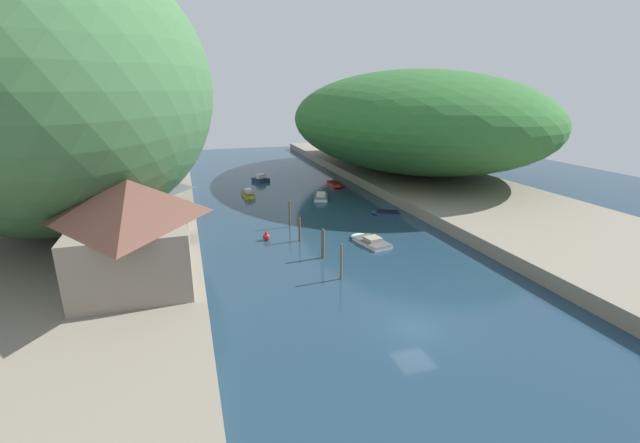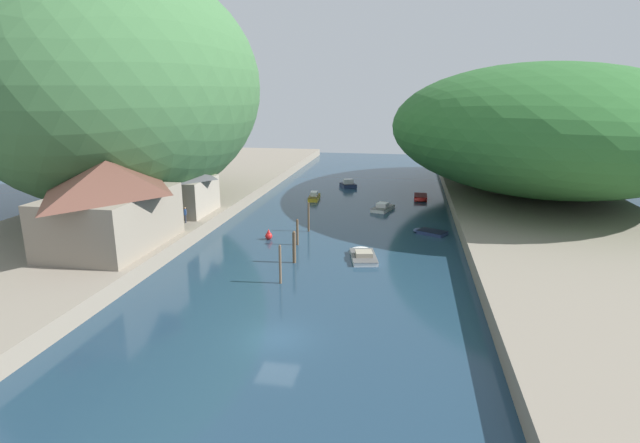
# 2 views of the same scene
# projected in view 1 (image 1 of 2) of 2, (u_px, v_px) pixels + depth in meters

# --- Properties ---
(water_surface) EXTENTS (130.00, 130.00, 0.00)m
(water_surface) POSITION_uv_depth(u_px,v_px,m) (300.00, 212.00, 56.25)
(water_surface) COLOR #1E384C
(water_surface) RESTS_ON ground
(left_bank) EXTENTS (22.00, 120.00, 1.41)m
(left_bank) POSITION_uv_depth(u_px,v_px,m) (96.00, 224.00, 49.04)
(left_bank) COLOR gray
(left_bank) RESTS_ON ground
(right_bank) EXTENTS (22.00, 120.00, 1.41)m
(right_bank) POSITION_uv_depth(u_px,v_px,m) (459.00, 194.00, 63.03)
(right_bank) COLOR gray
(right_bank) RESTS_ON ground
(hillside_left) EXTENTS (30.14, 42.19, 27.94)m
(hillside_left) POSITION_uv_depth(u_px,v_px,m) (58.00, 90.00, 42.71)
(hillside_left) COLOR #3D6B3D
(hillside_left) RESTS_ON left_bank
(hillside_right) EXTENTS (40.61, 56.85, 17.33)m
(hillside_right) POSITION_uv_depth(u_px,v_px,m) (412.00, 120.00, 76.32)
(hillside_right) COLOR #2D662D
(hillside_right) RESTS_ON right_bank
(waterfront_building) EXTENTS (8.60, 12.78, 7.74)m
(waterfront_building) POSITION_uv_depth(u_px,v_px,m) (133.00, 227.00, 32.66)
(waterfront_building) COLOR gray
(waterfront_building) RESTS_ON left_bank
(boathouse_shed) EXTENTS (5.42, 7.56, 5.34)m
(boathouse_shed) POSITION_uv_depth(u_px,v_px,m) (159.00, 201.00, 45.22)
(boathouse_shed) COLOR gray
(boathouse_shed) RESTS_ON left_bank
(boat_cabin_cruiser) EXTENTS (3.15, 5.62, 0.81)m
(boat_cabin_cruiser) POSITION_uv_depth(u_px,v_px,m) (369.00, 240.00, 45.00)
(boat_cabin_cruiser) COLOR white
(boat_cabin_cruiser) RESTS_ON water_surface
(boat_yellow_tender) EXTENTS (3.28, 5.11, 1.03)m
(boat_yellow_tender) POSITION_uv_depth(u_px,v_px,m) (321.00, 196.00, 63.08)
(boat_yellow_tender) COLOR white
(boat_yellow_tender) RESTS_ON water_surface
(boat_mid_channel) EXTENTS (4.01, 3.23, 0.39)m
(boat_mid_channel) POSITION_uv_depth(u_px,v_px,m) (385.00, 213.00, 55.21)
(boat_mid_channel) COLOR navy
(boat_mid_channel) RESTS_ON water_surface
(boat_navy_launch) EXTENTS (1.60, 4.97, 1.16)m
(boat_navy_launch) POSITION_uv_depth(u_px,v_px,m) (247.00, 193.00, 64.68)
(boat_navy_launch) COLOR gold
(boat_navy_launch) RESTS_ON water_surface
(boat_red_skiff) EXTENTS (1.78, 4.24, 0.60)m
(boat_red_skiff) POSITION_uv_depth(u_px,v_px,m) (336.00, 185.00, 70.69)
(boat_red_skiff) COLOR red
(boat_red_skiff) RESTS_ON water_surface
(boat_white_cruiser) EXTENTS (3.26, 3.84, 1.35)m
(boat_white_cruiser) POSITION_uv_depth(u_px,v_px,m) (260.00, 179.00, 74.47)
(boat_white_cruiser) COLOR navy
(boat_white_cruiser) RESTS_ON water_surface
(mooring_post_nearest) EXTENTS (0.20, 0.20, 3.24)m
(mooring_post_nearest) POSITION_uv_depth(u_px,v_px,m) (341.00, 261.00, 36.03)
(mooring_post_nearest) COLOR brown
(mooring_post_nearest) RESTS_ON water_surface
(mooring_post_second) EXTENTS (0.31, 0.31, 2.96)m
(mooring_post_second) POSITION_uv_depth(u_px,v_px,m) (323.00, 243.00, 40.61)
(mooring_post_second) COLOR brown
(mooring_post_second) RESTS_ON water_surface
(mooring_post_middle) EXTENTS (0.24, 0.24, 2.68)m
(mooring_post_middle) POSITION_uv_depth(u_px,v_px,m) (300.00, 229.00, 45.21)
(mooring_post_middle) COLOR brown
(mooring_post_middle) RESTS_ON water_surface
(mooring_post_fourth) EXTENTS (0.21, 0.21, 3.26)m
(mooring_post_fourth) POSITION_uv_depth(u_px,v_px,m) (290.00, 213.00, 49.73)
(mooring_post_fourth) COLOR brown
(mooring_post_fourth) RESTS_ON water_surface
(channel_buoy_near) EXTENTS (0.74, 0.74, 1.12)m
(channel_buoy_near) POSITION_uv_depth(u_px,v_px,m) (266.00, 236.00, 45.70)
(channel_buoy_near) COLOR red
(channel_buoy_near) RESTS_ON water_surface
(person_on_quay) EXTENTS (0.33, 0.43, 1.69)m
(person_on_quay) POSITION_uv_depth(u_px,v_px,m) (176.00, 227.00, 42.42)
(person_on_quay) COLOR #282D3D
(person_on_quay) RESTS_ON left_bank
(person_by_boathouse) EXTENTS (0.24, 0.39, 1.69)m
(person_by_boathouse) POSITION_uv_depth(u_px,v_px,m) (182.00, 224.00, 43.49)
(person_by_boathouse) COLOR #282D3D
(person_by_boathouse) RESTS_ON left_bank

